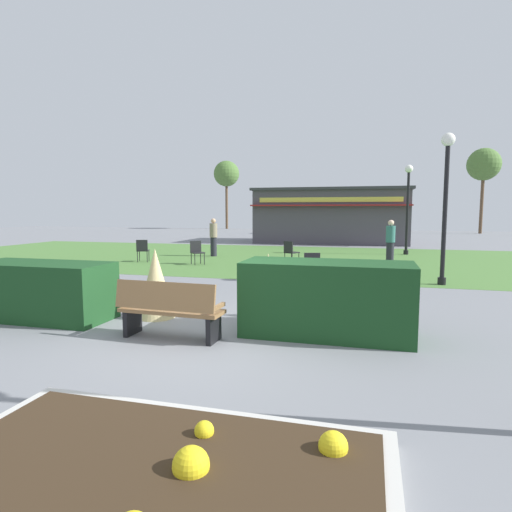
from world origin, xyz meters
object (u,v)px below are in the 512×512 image
object	(u,v)px
trash_bin	(97,294)
cafe_chair_east	(290,251)
tree_left_bg	(226,174)
food_kiosk	(332,215)
lamppost_mid	(446,190)
person_standing	(390,242)
tree_right_bg	(484,165)
cafe_chair_north	(197,250)
parked_car_west_slot	(288,226)
cafe_chair_center	(143,249)
cafe_chair_west	(312,266)
lamppost_far	(408,198)
person_strolling	(214,237)
park_bench	(169,310)
parked_car_center_slot	(345,227)

from	to	relation	value
trash_bin	cafe_chair_east	size ratio (longest dim) A/B	1.06
trash_bin	tree_left_bg	size ratio (longest dim) A/B	0.13
trash_bin	food_kiosk	distance (m)	21.19
lamppost_mid	person_standing	distance (m)	4.73
tree_right_bg	cafe_chair_north	bearing A→B (deg)	-120.34
parked_car_west_slot	cafe_chair_north	bearing A→B (deg)	-87.97
cafe_chair_center	parked_car_west_slot	world-z (taller)	parked_car_west_slot
cafe_chair_north	person_standing	bearing A→B (deg)	14.33
food_kiosk	cafe_chair_west	world-z (taller)	food_kiosk
trash_bin	cafe_chair_west	bearing A→B (deg)	53.07
lamppost_far	person_strolling	size ratio (longest dim) A/B	2.43
trash_bin	cafe_chair_north	bearing A→B (deg)	99.74
person_standing	cafe_chair_center	bearing A→B (deg)	-100.60
park_bench	tree_right_bg	bearing A→B (deg)	70.98
person_strolling	trash_bin	bearing A→B (deg)	-33.93
lamppost_far	food_kiosk	bearing A→B (deg)	120.16
trash_bin	parked_car_center_slot	bearing A→B (deg)	84.68
tree_right_bg	cafe_chair_center	bearing A→B (deg)	-124.09
cafe_chair_east	person_strolling	bearing A→B (deg)	152.82
food_kiosk	tree_left_bg	world-z (taller)	tree_left_bg
lamppost_far	trash_bin	world-z (taller)	lamppost_far
trash_bin	tree_right_bg	distance (m)	38.10
cafe_chair_center	person_strolling	world-z (taller)	person_strolling
lamppost_mid	food_kiosk	world-z (taller)	lamppost_mid
cafe_chair_center	tree_right_bg	distance (m)	32.63
cafe_chair_west	cafe_chair_north	world-z (taller)	same
tree_right_bg	person_standing	bearing A→B (deg)	-108.96
park_bench	tree_right_bg	xyz separation A→B (m)	(12.32, 35.76, 5.49)
cafe_chair_east	park_bench	bearing A→B (deg)	-90.56
cafe_chair_north	person_standing	xyz separation A→B (m)	(7.09, 1.81, 0.33)
cafe_chair_west	tree_left_bg	size ratio (longest dim) A/B	0.12
parked_car_center_slot	park_bench	bearing A→B (deg)	-91.62
park_bench	cafe_chair_center	size ratio (longest dim) A/B	1.93
lamppost_far	cafe_chair_north	world-z (taller)	lamppost_far
person_standing	parked_car_west_slot	world-z (taller)	person_standing
parked_car_west_slot	parked_car_center_slot	distance (m)	5.01
lamppost_far	tree_left_bg	world-z (taller)	tree_left_bg
food_kiosk	person_standing	world-z (taller)	food_kiosk
park_bench	trash_bin	bearing A→B (deg)	155.99
cafe_chair_north	park_bench	bearing A→B (deg)	-69.63
lamppost_far	cafe_chair_center	bearing A→B (deg)	-150.79
park_bench	cafe_chair_east	xyz separation A→B (m)	(0.10, 9.90, 0.05)
parked_car_west_slot	parked_car_center_slot	xyz separation A→B (m)	(5.01, -0.00, 0.00)
cafe_chair_north	parked_car_west_slot	size ratio (longest dim) A/B	0.21
cafe_chair_center	tree_left_bg	bearing A→B (deg)	102.78
person_strolling	parked_car_west_slot	size ratio (longest dim) A/B	0.40
food_kiosk	person_strolling	size ratio (longest dim) A/B	5.66
trash_bin	cafe_chair_center	bearing A→B (deg)	114.52
lamppost_far	cafe_chair_west	world-z (taller)	lamppost_far
lamppost_mid	parked_car_west_slot	distance (m)	26.37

